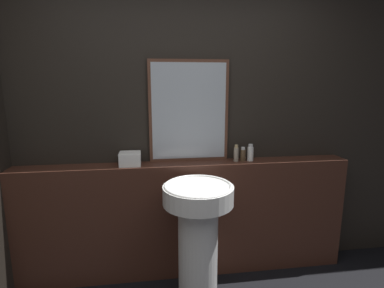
{
  "coord_description": "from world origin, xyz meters",
  "views": [
    {
      "loc": [
        -0.29,
        -0.85,
        1.65
      ],
      "look_at": [
        0.03,
        1.44,
        1.18
      ],
      "focal_mm": 28.0,
      "sensor_mm": 36.0,
      "label": 1
    }
  ],
  "objects": [
    {
      "name": "wall_back",
      "position": [
        0.0,
        1.67,
        1.25
      ],
      "size": [
        8.0,
        0.06,
        2.5
      ],
      "color": "black",
      "rests_on": "ground_plane"
    },
    {
      "name": "vanity_counter",
      "position": [
        0.0,
        1.54,
        0.5
      ],
      "size": [
        2.8,
        0.21,
        1.0
      ],
      "color": "#422319",
      "rests_on": "ground_plane"
    },
    {
      "name": "pedestal_sink",
      "position": [
        0.03,
        1.12,
        0.58
      ],
      "size": [
        0.5,
        0.5,
        0.95
      ],
      "color": "white",
      "rests_on": "ground_plane"
    },
    {
      "name": "mirror",
      "position": [
        0.03,
        1.62,
        1.42
      ],
      "size": [
        0.67,
        0.03,
        0.84
      ],
      "color": "#563323",
      "rests_on": "vanity_counter"
    },
    {
      "name": "towel_stack",
      "position": [
        -0.46,
        1.54,
        1.05
      ],
      "size": [
        0.17,
        0.15,
        0.11
      ],
      "color": "white",
      "rests_on": "vanity_counter"
    },
    {
      "name": "shampoo_bottle",
      "position": [
        0.43,
        1.54,
        1.06
      ],
      "size": [
        0.04,
        0.04,
        0.14
      ],
      "color": "gray",
      "rests_on": "vanity_counter"
    },
    {
      "name": "conditioner_bottle",
      "position": [
        0.49,
        1.54,
        1.05
      ],
      "size": [
        0.04,
        0.04,
        0.12
      ],
      "color": "#4C3823",
      "rests_on": "vanity_counter"
    },
    {
      "name": "lotion_bottle",
      "position": [
        0.55,
        1.54,
        1.07
      ],
      "size": [
        0.05,
        0.05,
        0.15
      ],
      "color": "white",
      "rests_on": "vanity_counter"
    }
  ]
}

